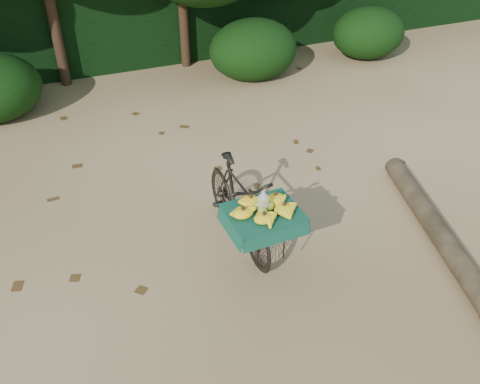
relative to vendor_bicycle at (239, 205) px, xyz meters
name	(u,v)px	position (x,y,z in m)	size (l,w,h in m)	color
ground	(284,228)	(0.56, -0.01, -0.49)	(80.00, 80.00, 0.00)	tan
vendor_bicycle	(239,205)	(0.00, 0.00, 0.00)	(0.70, 1.70, 0.97)	black
fallen_log	(450,249)	(1.97, -1.12, -0.37)	(0.24, 0.24, 3.35)	brown
hedge_backdrop	(144,8)	(0.56, 6.29, 0.41)	(26.00, 1.80, 1.80)	black
bush_clumps	(202,60)	(1.06, 4.29, -0.04)	(8.80, 1.70, 0.90)	black
leaf_litter	(261,198)	(0.56, 0.64, -0.49)	(7.00, 7.30, 0.01)	#4B3114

